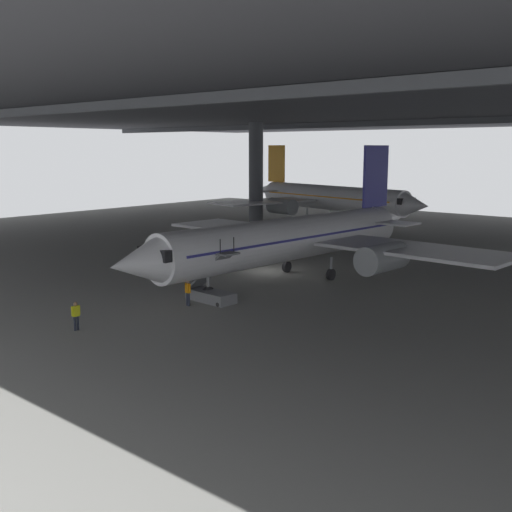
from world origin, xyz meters
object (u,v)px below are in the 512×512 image
airplane_main (294,238)px  crew_worker_by_stairs (188,291)px  airplane_distant (328,198)px  boarding_stairs (211,291)px  crew_worker_near_nose (76,314)px

airplane_main → crew_worker_by_stairs: bearing=-91.8°
crew_worker_by_stairs → airplane_distant: (-19.50, 45.58, 2.29)m
boarding_stairs → crew_worker_near_nose: (-1.13, -9.66, 0.22)m
airplane_main → crew_worker_by_stairs: (-0.35, -10.95, -2.25)m
boarding_stairs → crew_worker_by_stairs: (-0.30, -1.86, 0.29)m
airplane_main → airplane_distant: (-19.84, 34.63, 0.04)m
airplane_main → crew_worker_by_stairs: airplane_main is taller
airplane_main → airplane_distant: size_ratio=0.98×
airplane_main → boarding_stairs: airplane_main is taller
crew_worker_by_stairs → airplane_distant: airplane_distant is taller
boarding_stairs → crew_worker_near_nose: 9.72m
airplane_distant → crew_worker_by_stairs: bearing=-66.8°
airplane_main → crew_worker_near_nose: 18.93m
boarding_stairs → airplane_distant: bearing=114.4°
airplane_distant → crew_worker_near_nose: bearing=-70.7°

